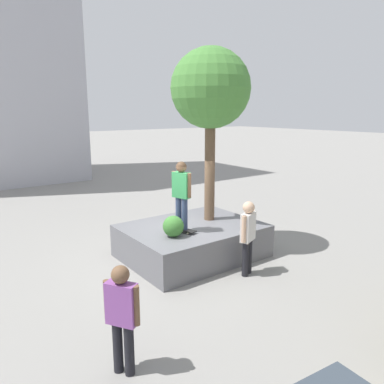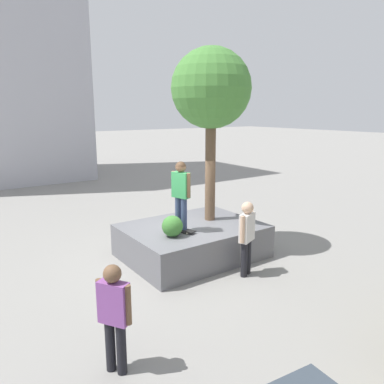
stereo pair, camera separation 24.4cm
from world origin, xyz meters
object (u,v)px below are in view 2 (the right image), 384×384
at_px(skateboard, 181,229).
at_px(plaza_tree, 211,90).
at_px(pedestrian_crossing, 247,233).
at_px(bystander_watching, 114,312).
at_px(planter_ledge, 192,241).
at_px(skateboarder, 181,191).

bearing_deg(skateboard, plaza_tree, -160.91).
distance_m(pedestrian_crossing, bystander_watching, 4.12).
height_order(planter_ledge, skateboarder, skateboarder).
xyz_separation_m(skateboarder, pedestrian_crossing, (-0.87, 1.44, -0.87)).
bearing_deg(skateboard, bystander_watching, 43.00).
relative_size(plaza_tree, pedestrian_crossing, 2.56).
relative_size(plaza_tree, bystander_watching, 2.69).
bearing_deg(bystander_watching, planter_ledge, -138.96).
bearing_deg(skateboarder, planter_ledge, -152.93).
height_order(skateboarder, bystander_watching, skateboarder).
bearing_deg(bystander_watching, skateboarder, -137.00).
relative_size(plaza_tree, skateboard, 5.53).
height_order(skateboard, pedestrian_crossing, pedestrian_crossing).
bearing_deg(planter_ledge, skateboarder, 27.07).
distance_m(skateboarder, bystander_watching, 4.22).
xyz_separation_m(planter_ledge, bystander_watching, (3.53, 3.07, 0.56)).
xyz_separation_m(planter_ledge, skateboard, (0.52, 0.26, 0.48)).
bearing_deg(skateboard, pedestrian_crossing, 121.16).
bearing_deg(pedestrian_crossing, bystander_watching, 19.37).
relative_size(planter_ledge, skateboarder, 2.05).
bearing_deg(skateboard, planter_ledge, -152.93).
relative_size(skateboard, skateboarder, 0.49).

